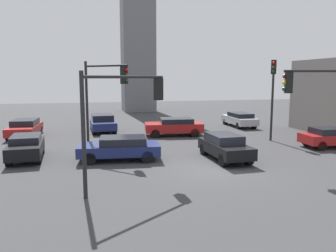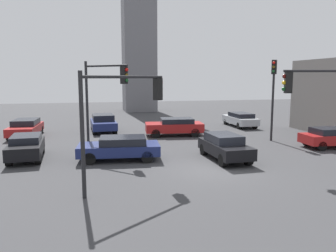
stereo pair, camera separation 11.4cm
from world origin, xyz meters
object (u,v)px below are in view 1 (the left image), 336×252
Objects in this scene: car_6 at (26,147)px; car_5 at (25,128)px; car_4 at (332,137)px; traffic_light_1 at (318,97)px; car_0 at (225,146)px; traffic_light_3 at (126,103)px; traffic_light_0 at (104,88)px; traffic_light_2 at (273,85)px; car_3 at (240,119)px; car_1 at (174,126)px; car_2 at (120,147)px; car_7 at (103,123)px.

car_5 is at bearing -173.39° from car_6.
car_6 is at bearing 178.44° from car_4.
traffic_light_1 reaches higher than car_0.
car_4 is at bearing -17.35° from traffic_light_3.
traffic_light_0 is 11.70m from traffic_light_1.
car_0 is 8.35m from car_4.
car_4 is (14.60, -1.92, -3.21)m from traffic_light_0.
car_5 is (-6.29, 13.78, -2.79)m from traffic_light_3.
traffic_light_2 is 7.92m from car_3.
car_1 is 11.64m from car_5.
traffic_light_0 reaches higher than car_0.
traffic_light_3 is 1.03× the size of car_2.
car_1 is at bearing 82.27° from car_5.
car_6 is (-17.33, -8.96, 0.01)m from car_3.
car_1 reaches higher than car_2.
car_6 is (-4.43, -0.63, -3.19)m from traffic_light_0.
car_0 is 0.87× the size of car_1.
car_0 is (-5.56, -4.54, -3.24)m from traffic_light_2.
traffic_light_0 is 0.96× the size of traffic_light_2.
car_0 is at bearing 101.84° from car_1.
traffic_light_1 is at bearing 116.18° from car_1.
traffic_light_3 is at bearing -39.81° from traffic_light_0.
car_1 is 11.52m from car_6.
traffic_light_0 is at bearing -3.58° from car_7.
car_7 reaches higher than car_5.
traffic_light_0 is 9.78m from car_5.
car_7 is at bearing -81.64° from car_2.
car_0 reaches higher than car_4.
traffic_light_2 reaches higher than car_1.
car_4 is at bearing -173.48° from car_2.
car_5 is at bearing 174.16° from traffic_light_0.
car_5 is at bearing -68.04° from traffic_light_2.
car_0 is 0.98× the size of car_4.
car_0 is at bearing 151.45° from car_3.
car_2 is (-5.70, 1.29, -0.05)m from car_0.
car_7 reaches higher than car_3.
car_0 reaches higher than car_5.
traffic_light_2 reaches higher than car_5.
car_0 reaches higher than car_2.
car_1 is (-0.73, 8.30, -0.00)m from car_0.
traffic_light_3 reaches higher than car_7.
traffic_light_2 is 16.80m from car_6.
traffic_light_0 is 3.87m from car_2.
traffic_light_1 is at bearing 30.34° from car_7.
traffic_light_0 reaches higher than car_2.
car_4 is at bearing 81.27° from traffic_light_2.
car_6 is at bearing -9.66° from car_2.
car_6 is (1.33, -7.85, 0.01)m from car_5.
traffic_light_1 is (9.70, -6.55, -0.29)m from traffic_light_0.
car_4 is 19.08m from car_6.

